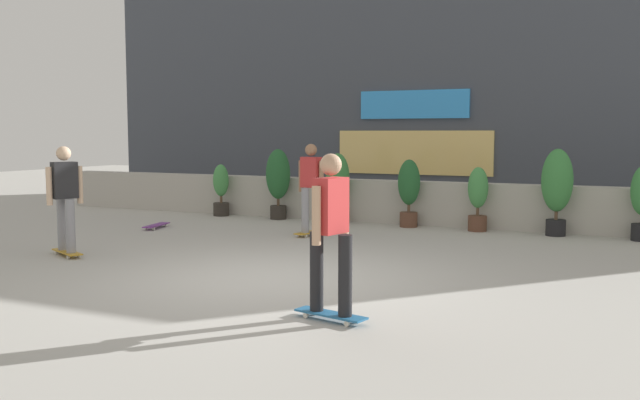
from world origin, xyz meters
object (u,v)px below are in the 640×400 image
(skater_by_wall_right, at_px, (65,195))
(skateboard_near_camera, at_px, (156,225))
(skater_mid_plaza, at_px, (311,185))
(potted_plant_1, at_px, (278,178))
(potted_plant_5, at_px, (557,185))
(potted_plant_4, at_px, (478,196))
(potted_plant_3, at_px, (409,189))
(potted_plant_0, at_px, (221,189))
(skater_foreground, at_px, (331,229))
(potted_plant_2, at_px, (338,183))

(skater_by_wall_right, xyz_separation_m, skateboard_near_camera, (-0.74, 3.11, -0.88))
(skater_mid_plaza, height_order, skater_by_wall_right, same)
(potted_plant_1, bearing_deg, skater_mid_plaza, -47.76)
(skater_mid_plaza, bearing_deg, potted_plant_1, 132.24)
(potted_plant_5, bearing_deg, potted_plant_4, 180.00)
(potted_plant_3, xyz_separation_m, potted_plant_5, (2.84, -0.00, 0.17))
(potted_plant_4, bearing_deg, skateboard_near_camera, -158.35)
(potted_plant_0, height_order, skater_foreground, skater_foreground)
(potted_plant_2, xyz_separation_m, potted_plant_3, (1.57, 0.00, -0.08))
(potted_plant_3, height_order, skater_by_wall_right, skater_by_wall_right)
(potted_plant_3, relative_size, potted_plant_5, 0.85)
(potted_plant_2, bearing_deg, potted_plant_0, 180.00)
(potted_plant_2, height_order, potted_plant_5, potted_plant_5)
(potted_plant_2, xyz_separation_m, skater_by_wall_right, (-2.18, -5.44, 0.09))
(potted_plant_2, bearing_deg, potted_plant_5, 0.00)
(potted_plant_1, distance_m, skater_foreground, 8.39)
(potted_plant_5, bearing_deg, skater_mid_plaza, -155.21)
(potted_plant_3, bearing_deg, skater_by_wall_right, -124.56)
(skater_foreground, height_order, skater_mid_plaza, same)
(potted_plant_4, relative_size, skateboard_near_camera, 1.51)
(skater_mid_plaza, bearing_deg, skater_foreground, -62.24)
(potted_plant_4, bearing_deg, skater_foreground, -89.37)
(potted_plant_4, bearing_deg, potted_plant_2, -180.00)
(potted_plant_0, xyz_separation_m, skater_foreground, (5.95, -7.10, 0.32))
(potted_plant_4, relative_size, skater_by_wall_right, 0.73)
(potted_plant_2, xyz_separation_m, skateboard_near_camera, (-2.92, -2.33, -0.79))
(potted_plant_1, xyz_separation_m, potted_plant_2, (1.43, -0.00, -0.05))
(potted_plant_4, bearing_deg, potted_plant_5, -0.00)
(potted_plant_0, relative_size, skater_mid_plaza, 0.70)
(potted_plant_2, distance_m, potted_plant_5, 4.41)
(potted_plant_1, bearing_deg, potted_plant_3, 0.00)
(potted_plant_1, relative_size, skateboard_near_camera, 1.88)
(skater_foreground, xyz_separation_m, skater_by_wall_right, (-5.22, 1.66, 0.00))
(potted_plant_4, relative_size, potted_plant_5, 0.77)
(potted_plant_1, height_order, potted_plant_3, potted_plant_1)
(potted_plant_0, bearing_deg, skateboard_near_camera, -90.23)
(potted_plant_5, xyz_separation_m, skater_by_wall_right, (-6.59, -5.44, -0.00))
(skater_foreground, bearing_deg, potted_plant_2, 113.14)
(potted_plant_1, xyz_separation_m, skater_foreground, (4.46, -7.10, 0.04))
(potted_plant_1, xyz_separation_m, potted_plant_4, (4.38, 0.00, -0.23))
(skateboard_near_camera, bearing_deg, skater_foreground, -38.66)
(potted_plant_0, relative_size, skater_foreground, 0.70)
(skater_foreground, bearing_deg, potted_plant_3, 101.68)
(potted_plant_3, distance_m, potted_plant_5, 2.84)
(potted_plant_3, xyz_separation_m, skater_foreground, (1.47, -7.10, 0.17))
(skater_mid_plaza, height_order, skateboard_near_camera, skater_mid_plaza)
(potted_plant_1, bearing_deg, skater_foreground, -57.85)
(skater_by_wall_right, height_order, skateboard_near_camera, skater_by_wall_right)
(potted_plant_3, distance_m, skater_foreground, 7.25)
(potted_plant_2, bearing_deg, skateboard_near_camera, -141.40)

